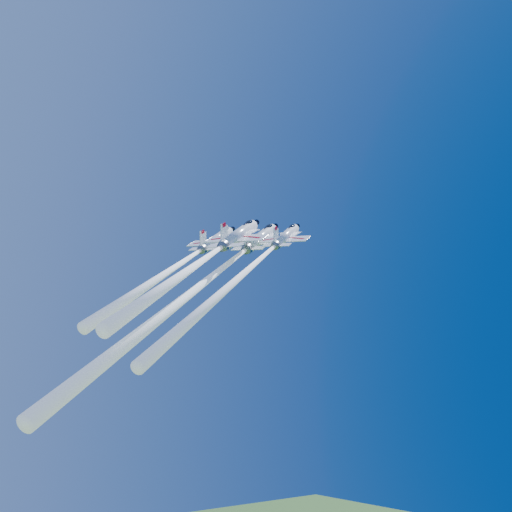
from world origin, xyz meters
TOP-DOWN VIEW (x-y plane):
  - jet_lead at (-14.47, -6.61)m, footprint 45.33×27.76m
  - jet_left at (-13.37, 2.33)m, footprint 31.98×19.60m
  - jet_right at (-11.77, -12.91)m, footprint 35.37×21.66m
  - jet_slot at (-15.55, -8.10)m, footprint 31.85×19.53m

SIDE VIEW (x-z plane):
  - jet_lead at x=-14.47m, z-range 71.71..118.13m
  - jet_right at x=-11.77m, z-range 77.87..113.74m
  - jet_slot at x=-15.55m, z-range 82.52..113.24m
  - jet_left at x=-13.37m, z-range 83.79..115.10m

